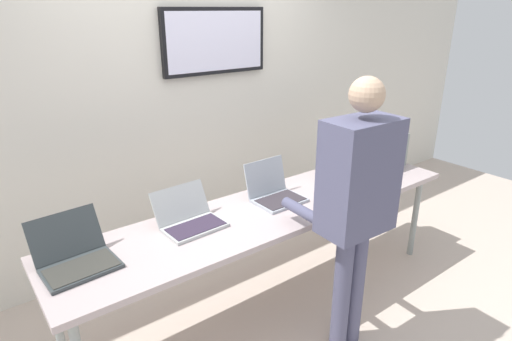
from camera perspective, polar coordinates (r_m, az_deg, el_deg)
The scene contains 9 objects.
ground at distance 3.40m, azimuth 1.97°, elevation -17.27°, with size 8.00×8.00×0.04m, color beige.
back_wall at distance 3.71m, azimuth -8.84°, elevation 8.10°, with size 8.00×0.11×2.52m.
workbench at distance 2.99m, azimuth 2.15°, elevation -5.83°, with size 3.04×0.70×0.79m.
equipment_box at distance 3.84m, azimuth 15.94°, elevation 2.72°, with size 0.42×0.34×0.29m.
laptop_station_0 at distance 2.52m, azimuth -23.11°, elevation -10.41°, with size 0.40×0.40×0.25m.
laptop_station_1 at distance 2.74m, azimuth -8.94°, elevation -6.29°, with size 0.39×0.36×0.22m.
laptop_station_2 at distance 3.07m, azimuth 2.44°, elevation -2.81°, with size 0.35×0.33×0.27m.
laptop_station_3 at distance 3.53m, azimuth 11.66°, elevation 0.03°, with size 0.37×0.32×0.26m.
person at distance 2.53m, azimuth 13.30°, elevation -3.32°, with size 0.45×0.60×1.76m.
Camera 1 is at (-1.70, -2.06, 2.09)m, focal length 29.81 mm.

